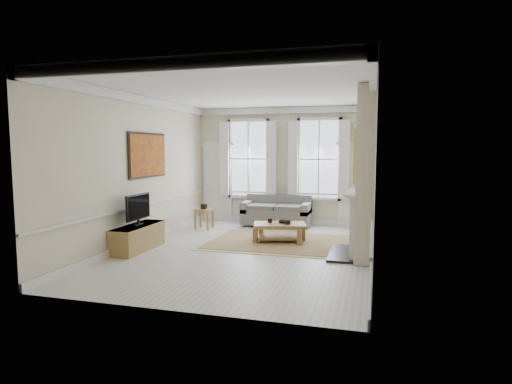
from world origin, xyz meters
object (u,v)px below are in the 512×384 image
(coffee_table, at_px, (280,227))
(tv_stand, at_px, (138,238))
(side_table, at_px, (204,213))
(sofa, at_px, (277,213))

(coffee_table, relative_size, tv_stand, 0.87)
(coffee_table, bearing_deg, tv_stand, -165.19)
(side_table, bearing_deg, coffee_table, -25.49)
(coffee_table, bearing_deg, side_table, 140.04)
(sofa, distance_m, side_table, 2.09)
(side_table, height_order, tv_stand, tv_stand)
(side_table, height_order, coffee_table, side_table)
(side_table, xyz_separation_m, tv_stand, (-0.43, -2.71, -0.16))
(sofa, bearing_deg, tv_stand, -121.42)
(side_table, bearing_deg, sofa, 28.51)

